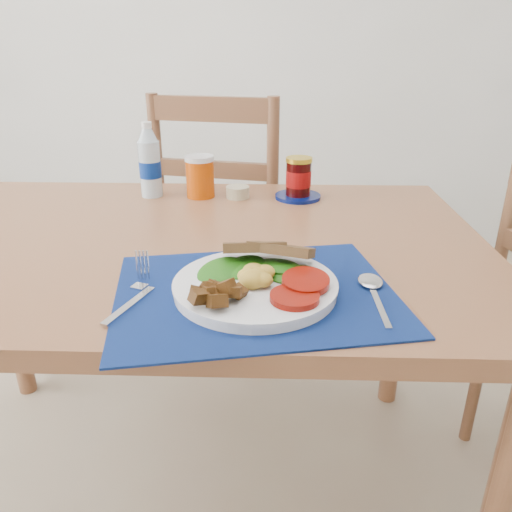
{
  "coord_description": "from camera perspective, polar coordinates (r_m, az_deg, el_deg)",
  "views": [
    {
      "loc": [
        0.23,
        -0.84,
        1.16
      ],
      "look_at": [
        0.2,
        -0.03,
        0.8
      ],
      "focal_mm": 35.0,
      "sensor_mm": 36.0,
      "label": 1
    }
  ],
  "objects": [
    {
      "name": "placemat",
      "position": [
        0.87,
        -0.09,
        -4.2
      ],
      "size": [
        0.54,
        0.46,
        0.0
      ],
      "primitive_type": "cube",
      "rotation": [
        0.0,
        0.0,
        0.19
      ],
      "color": "black",
      "rests_on": "table"
    },
    {
      "name": "table",
      "position": [
        1.17,
        -9.51,
        -1.63
      ],
      "size": [
        1.4,
        0.9,
        0.75
      ],
      "color": "brown",
      "rests_on": "ground"
    },
    {
      "name": "fork",
      "position": [
        0.88,
        -13.56,
        -4.13
      ],
      "size": [
        0.06,
        0.19,
        0.0
      ],
      "rotation": [
        0.0,
        0.0,
        -0.35
      ],
      "color": "#B2B5BA",
      "rests_on": "placemat"
    },
    {
      "name": "ramekin",
      "position": [
        1.4,
        -2.11,
        7.31
      ],
      "size": [
        0.06,
        0.06,
        0.03
      ],
      "primitive_type": "cylinder",
      "color": "tan",
      "rests_on": "table"
    },
    {
      "name": "chair_far",
      "position": [
        1.81,
        -3.52,
        5.8
      ],
      "size": [
        0.53,
        0.51,
        1.22
      ],
      "rotation": [
        0.0,
        0.0,
        2.95
      ],
      "color": "#57331F",
      "rests_on": "ground"
    },
    {
      "name": "jam_on_saucer",
      "position": [
        1.39,
        4.86,
        8.6
      ],
      "size": [
        0.13,
        0.13,
        0.11
      ],
      "color": "#04104F",
      "rests_on": "table"
    },
    {
      "name": "spoon",
      "position": [
        0.89,
        13.22,
        -3.76
      ],
      "size": [
        0.04,
        0.19,
        0.01
      ],
      "rotation": [
        0.0,
        0.0,
        0.01
      ],
      "color": "#B2B5BA",
      "rests_on": "placemat"
    },
    {
      "name": "juice_glass",
      "position": [
        1.41,
        -6.41,
        8.88
      ],
      "size": [
        0.08,
        0.08,
        0.11
      ],
      "primitive_type": "cylinder",
      "color": "#BD4205",
      "rests_on": "table"
    },
    {
      "name": "breakfast_plate",
      "position": [
        0.86,
        -0.47,
        -3.04
      ],
      "size": [
        0.28,
        0.28,
        0.07
      ],
      "rotation": [
        0.0,
        0.0,
        -0.06
      ],
      "color": "silver",
      "rests_on": "placemat"
    },
    {
      "name": "water_bottle",
      "position": [
        1.43,
        -12.04,
        10.22
      ],
      "size": [
        0.06,
        0.06,
        0.21
      ],
      "color": "#ADBFCC",
      "rests_on": "table"
    }
  ]
}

